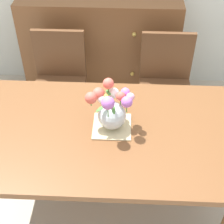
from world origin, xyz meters
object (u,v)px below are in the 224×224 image
chair_left (59,78)px  chair_right (165,81)px  dining_table (106,141)px  flower_vase (111,109)px  dresser (101,48)px

chair_left → chair_right: same height
chair_right → dining_table: bearing=61.8°
flower_vase → chair_right: bearing=62.1°
flower_vase → dresser: bearing=97.1°
chair_left → dresser: size_ratio=0.64×
dining_table → chair_right: 0.93m
chair_left → dresser: 0.60m
chair_left → chair_right: (0.87, 0.00, 0.00)m
chair_right → dresser: dresser is taller
chair_right → flower_vase: bearing=62.1°
dining_table → chair_left: 0.93m
chair_left → dresser: dresser is taller
dresser → flower_vase: size_ratio=4.88×
chair_right → dresser: (-0.57, 0.52, -0.02)m
chair_left → chair_right: size_ratio=1.00×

